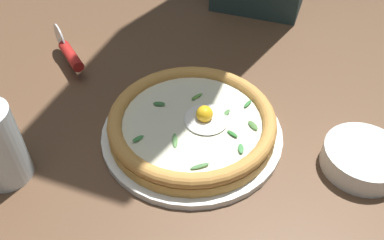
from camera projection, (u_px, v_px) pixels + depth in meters
The scene contains 5 objects.
ground_plane at pixel (188, 141), 0.69m from camera, with size 2.40×2.40×0.03m, color brown.
pizza_plate at pixel (192, 131), 0.68m from camera, with size 0.31×0.31×0.01m, color white.
pizza at pixel (192, 121), 0.67m from camera, with size 0.28×0.28×0.05m.
side_bowl at pixel (363, 158), 0.62m from camera, with size 0.12×0.12×0.04m, color white.
pizza_cutter at pixel (68, 52), 0.81m from camera, with size 0.13×0.09×0.07m.
Camera 1 is at (-0.48, -0.01, 0.49)m, focal length 37.31 mm.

